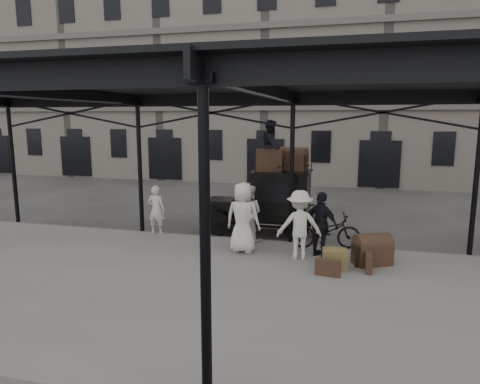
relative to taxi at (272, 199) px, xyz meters
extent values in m
plane|color=#383533|center=(0.82, -3.29, -1.20)|extent=(120.00, 120.00, 0.00)
cube|color=slate|center=(0.82, -5.29, -1.13)|extent=(28.00, 8.00, 0.15)
cylinder|color=black|center=(-9.18, -1.29, 0.95)|extent=(0.14, 0.14, 4.30)
cylinder|color=black|center=(0.82, -1.29, 0.95)|extent=(0.14, 0.14, 4.30)
cylinder|color=black|center=(0.82, -9.09, 0.95)|extent=(0.14, 0.14, 4.30)
cube|color=black|center=(0.82, -1.29, 3.28)|extent=(22.00, 0.10, 0.45)
cube|color=black|center=(0.82, -9.09, 3.28)|extent=(22.00, 0.10, 0.45)
cube|color=black|center=(0.82, -4.99, 3.45)|extent=(22.50, 9.00, 0.08)
cube|color=silver|center=(0.82, -4.99, 3.52)|extent=(18.00, 7.00, 0.04)
cube|color=slate|center=(0.82, 14.71, 5.80)|extent=(64.00, 8.00, 14.00)
cylinder|color=black|center=(-1.68, -0.72, -0.80)|extent=(0.80, 0.10, 0.80)
cylinder|color=black|center=(-1.68, 0.72, -0.80)|extent=(0.80, 0.10, 0.80)
cylinder|color=black|center=(0.92, -0.72, -0.80)|extent=(0.80, 0.10, 0.80)
cylinder|color=black|center=(0.92, 0.72, -0.80)|extent=(0.80, 0.10, 0.80)
cube|color=black|center=(-0.43, 0.00, -0.65)|extent=(3.60, 1.25, 0.12)
cube|color=black|center=(-1.78, 0.00, -0.35)|extent=(0.90, 1.00, 0.55)
cube|color=black|center=(-2.25, 0.00, -0.35)|extent=(0.06, 0.70, 0.55)
cube|color=black|center=(-0.98, 0.00, -0.25)|extent=(0.70, 1.30, 0.10)
cube|color=black|center=(0.32, 0.00, 0.15)|extent=(1.80, 1.45, 1.55)
cube|color=black|center=(0.32, -0.73, 0.35)|extent=(1.40, 0.02, 0.60)
cube|color=black|center=(0.32, 0.00, 0.95)|extent=(1.90, 1.55, 0.06)
imported|color=silver|center=(-3.55, -1.49, -0.25)|extent=(0.59, 0.39, 1.60)
imported|color=silver|center=(-0.46, -1.49, -0.18)|extent=(0.95, 0.80, 1.75)
imported|color=silver|center=(-0.35, -2.62, -0.06)|extent=(1.00, 0.68, 1.99)
imported|color=black|center=(1.82, -2.49, -0.16)|extent=(1.13, 0.92, 1.79)
imported|color=silver|center=(1.26, -2.80, -0.12)|extent=(1.34, 0.98, 1.86)
imported|color=black|center=(1.91, -1.69, -0.54)|extent=(2.08, 1.11, 1.04)
imported|color=black|center=(-0.03, -0.10, 1.81)|extent=(0.71, 0.87, 1.66)
cube|color=olive|center=(2.24, -3.39, -0.80)|extent=(0.65, 0.52, 0.50)
cube|color=#422D1E|center=(3.05, -3.35, -0.83)|extent=(0.15, 0.60, 0.45)
cube|color=#422D1E|center=(2.09, -3.94, -0.85)|extent=(0.62, 0.24, 0.40)
camera|label=1|loc=(2.54, -13.94, 2.69)|focal=32.00mm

